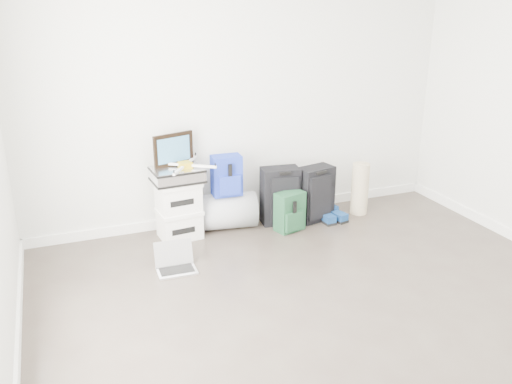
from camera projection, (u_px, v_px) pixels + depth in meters
name	position (u px, v px, depth m)	size (l,w,h in m)	color
ground	(370.00, 346.00, 3.71)	(5.00, 5.00, 0.00)	#3C312C
room_envelope	(389.00, 94.00, 3.14)	(4.52, 5.02, 2.71)	silver
boxes_stack	(179.00, 209.00, 5.29)	(0.44, 0.37, 0.58)	white
briefcase	(177.00, 175.00, 5.16)	(0.47, 0.34, 0.14)	#B2B2B7
painting	(174.00, 149.00, 5.17)	(0.41, 0.15, 0.32)	black
drone	(185.00, 165.00, 5.14)	(0.52, 0.52, 0.06)	gold
duffel_bag	(227.00, 211.00, 5.54)	(0.37, 0.37, 0.60)	gray
blue_backpack	(227.00, 176.00, 5.38)	(0.30, 0.23, 0.41)	navy
large_suitcase	(280.00, 196.00, 5.62)	(0.41, 0.30, 0.60)	black
green_backpack	(290.00, 212.00, 5.47)	(0.33, 0.28, 0.40)	#133621
carry_on	(316.00, 194.00, 5.69)	(0.41, 0.31, 0.59)	black
shoes	(331.00, 216.00, 5.76)	(0.28, 0.31, 0.10)	black
rolled_rug	(360.00, 189.00, 5.88)	(0.19, 0.19, 0.57)	tan
laptop	(175.00, 263.00, 4.73)	(0.34, 0.25, 0.24)	silver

